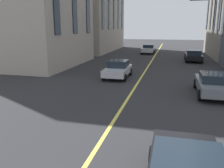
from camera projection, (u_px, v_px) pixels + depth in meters
lane_centre_line at (144, 74)px, 21.15m from camera, size 80.00×0.16×0.01m
car_black_mid at (193, 56)px, 28.55m from camera, size 4.40×1.95×1.37m
car_silver_parked_a at (118, 69)px, 19.45m from camera, size 3.90×1.89×1.40m
car_silver_oncoming at (148, 49)px, 37.24m from camera, size 4.40×1.95×1.37m
car_grey_trailing at (213, 84)px, 14.41m from camera, size 4.40×1.95×1.37m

